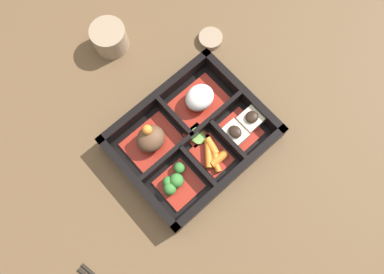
# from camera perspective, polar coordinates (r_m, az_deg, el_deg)

# --- Properties ---
(ground_plane) EXTENTS (3.00, 3.00, 0.00)m
(ground_plane) POSITION_cam_1_polar(r_m,az_deg,el_deg) (0.70, -0.00, -0.56)
(ground_plane) COLOR brown
(bento_base) EXTENTS (0.27, 0.22, 0.01)m
(bento_base) POSITION_cam_1_polar(r_m,az_deg,el_deg) (0.70, -0.00, -0.45)
(bento_base) COLOR black
(bento_base) RESTS_ON ground_plane
(bento_rim) EXTENTS (0.27, 0.22, 0.04)m
(bento_rim) POSITION_cam_1_polar(r_m,az_deg,el_deg) (0.68, 0.16, -0.17)
(bento_rim) COLOR black
(bento_rim) RESTS_ON ground_plane
(bowl_stew) EXTENTS (0.10, 0.07, 0.06)m
(bowl_stew) POSITION_cam_1_polar(r_m,az_deg,el_deg) (0.68, -6.28, -0.36)
(bowl_stew) COLOR maroon
(bowl_stew) RESTS_ON bento_base
(bowl_rice) EXTENTS (0.10, 0.07, 0.04)m
(bowl_rice) POSITION_cam_1_polar(r_m,az_deg,el_deg) (0.70, 1.16, 5.84)
(bowl_rice) COLOR maroon
(bowl_rice) RESTS_ON bento_base
(bowl_greens) EXTENTS (0.07, 0.07, 0.03)m
(bowl_greens) POSITION_cam_1_polar(r_m,az_deg,el_deg) (0.66, -2.54, -6.85)
(bowl_greens) COLOR maroon
(bowl_greens) RESTS_ON bento_base
(bowl_carrots) EXTENTS (0.05, 0.07, 0.02)m
(bowl_carrots) POSITION_cam_1_polar(r_m,az_deg,el_deg) (0.68, 3.20, -2.64)
(bowl_carrots) COLOR maroon
(bowl_carrots) RESTS_ON bento_base
(bowl_tofu) EXTENTS (0.08, 0.07, 0.03)m
(bowl_tofu) POSITION_cam_1_polar(r_m,az_deg,el_deg) (0.69, 7.65, 1.50)
(bowl_tofu) COLOR maroon
(bowl_tofu) RESTS_ON bento_base
(bowl_pickles) EXTENTS (0.04, 0.04, 0.01)m
(bowl_pickles) POSITION_cam_1_polar(r_m,az_deg,el_deg) (0.69, 0.89, 0.02)
(bowl_pickles) COLOR maroon
(bowl_pickles) RESTS_ON bento_base
(tea_cup) EXTENTS (0.07, 0.07, 0.05)m
(tea_cup) POSITION_cam_1_polar(r_m,az_deg,el_deg) (0.78, -12.49, 14.59)
(tea_cup) COLOR gray
(tea_cup) RESTS_ON ground_plane
(sauce_dish) EXTENTS (0.05, 0.05, 0.01)m
(sauce_dish) POSITION_cam_1_polar(r_m,az_deg,el_deg) (0.78, 2.86, 14.77)
(sauce_dish) COLOR gray
(sauce_dish) RESTS_ON ground_plane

